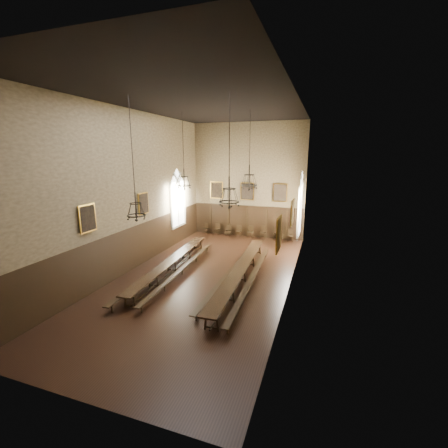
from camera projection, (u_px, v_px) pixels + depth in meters
The scene contains 34 objects.
floor at pixel (206, 277), 16.45m from camera, with size 9.00×18.00×0.02m, color black.
ceiling at pixel (203, 102), 14.40m from camera, with size 9.00×18.00×0.02m, color black.
wall_back at pixel (248, 181), 23.73m from camera, with size 9.00×0.02×9.00m, color #93825A.
wall_front at pixel (60, 243), 7.11m from camera, with size 9.00×0.02×9.00m, color #93825A.
wall_left at pixel (130, 192), 16.83m from camera, with size 0.02×18.00×9.00m, color #93825A.
wall_right at pixel (294, 200), 14.01m from camera, with size 0.02×18.00×9.00m, color #93825A.
wainscot_panelling at pixel (205, 255), 16.16m from camera, with size 9.00×18.00×2.50m, color black, non-canonical shape.
table_left at pixel (172, 265), 17.09m from camera, with size 1.27×9.63×0.75m.
table_right at pixel (240, 274), 15.75m from camera, with size 1.15×10.49×0.82m.
bench_left_outer at pixel (162, 267), 17.14m from camera, with size 1.02×10.34×0.47m.
bench_left_inner at pixel (182, 270), 16.68m from camera, with size 0.75×9.35×0.42m.
bench_right_inner at pixel (230, 275), 16.04m from camera, with size 0.34×9.46×0.43m.
bench_right_outer at pixel (252, 280), 15.37m from camera, with size 0.63×9.85×0.44m.
chair_0 at pixel (206, 231), 25.35m from camera, with size 0.47×0.47×0.90m.
chair_1 at pixel (217, 231), 24.99m from camera, with size 0.48×0.48×0.99m.
chair_2 at pixel (228, 232), 24.67m from camera, with size 0.43×0.43×0.94m.
chair_3 at pixel (239, 233), 24.42m from camera, with size 0.41×0.41×0.94m.
chair_4 at pixel (250, 234), 24.17m from camera, with size 0.46×0.46×0.97m.
chair_5 at pixel (263, 235), 23.86m from camera, with size 0.45×0.45×1.01m.
chair_6 at pixel (276, 236), 23.48m from camera, with size 0.44×0.44×1.00m.
chair_7 at pixel (290, 238), 23.12m from camera, with size 0.44×0.44×0.93m.
chandelier_back_left at pixel (184, 181), 18.08m from camera, with size 0.82×0.82×4.43m.
chandelier_back_right at pixel (249, 181), 17.36m from camera, with size 0.94×0.94×4.36m.
chandelier_front_left at pixel (136, 208), 13.49m from camera, with size 0.85×0.85×5.28m.
chandelier_front_right at pixel (229, 195), 12.52m from camera, with size 0.86×0.86×4.54m.
portrait_back_0 at pixel (217, 190), 24.61m from camera, with size 1.10×0.12×1.40m.
portrait_back_1 at pixel (247, 191), 23.79m from camera, with size 1.10×0.12×1.40m.
portrait_back_2 at pixel (280, 193), 22.98m from camera, with size 1.10×0.12×1.40m.
portrait_left_0 at pixel (143, 203), 17.90m from camera, with size 0.12×1.00×1.30m.
portrait_left_1 at pixel (88, 218), 13.75m from camera, with size 0.12×1.00×1.30m.
portrait_right_0 at pixel (292, 212), 15.16m from camera, with size 0.12×1.00×1.30m.
portrait_right_1 at pixel (279, 234), 11.01m from camera, with size 0.12×1.00×1.30m.
window_right at pixel (301, 205), 19.36m from camera, with size 0.20×2.20×4.60m, color white, non-canonical shape.
window_left at pixel (178, 198), 22.13m from camera, with size 0.20×2.20×4.60m, color white, non-canonical shape.
Camera 1 is at (5.88, -14.22, 6.57)m, focal length 24.00 mm.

